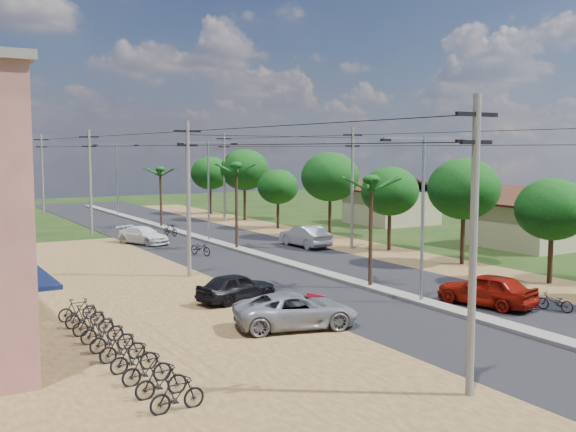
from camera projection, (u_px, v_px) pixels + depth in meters
name	position (u px, v px, depth m)	size (l,w,h in m)	color
ground	(421.00, 303.00, 32.35)	(160.00, 160.00, 0.00)	black
road	(270.00, 259.00, 45.20)	(12.00, 110.00, 0.04)	black
median	(249.00, 252.00, 47.76)	(1.00, 90.00, 0.18)	#605E56
dirt_lot_west	(63.00, 307.00, 31.61)	(18.00, 46.00, 0.04)	#543A1D
dirt_shoulder_east	(371.00, 250.00, 49.50)	(5.00, 90.00, 0.03)	#543A1D
house_east_near	(533.00, 215.00, 50.80)	(7.60, 7.50, 4.60)	tan
house_east_far	(391.00, 199.00, 66.73)	(7.60, 7.50, 4.60)	tan
tree_east_b	(552.00, 209.00, 36.65)	(4.00, 4.00, 5.83)	black
tree_east_c	(464.00, 189.00, 42.77)	(4.60, 4.60, 6.83)	black
tree_east_d	(390.00, 191.00, 48.67)	(4.20, 4.20, 6.13)	black
tree_east_e	(330.00, 177.00, 55.55)	(4.80, 4.80, 7.14)	black
tree_east_f	(278.00, 187.00, 62.32)	(3.80, 3.80, 5.52)	black
tree_east_g	(245.00, 170.00, 69.34)	(5.00, 5.00, 7.38)	black
tree_east_h	(210.00, 173.00, 76.11)	(4.40, 4.40, 6.52)	black
palm_median_near	(371.00, 185.00, 35.23)	(2.00, 2.00, 6.15)	black
palm_median_mid	(236.00, 170.00, 48.90)	(2.00, 2.00, 6.55)	black
palm_median_far	(160.00, 172.00, 62.67)	(2.00, 2.00, 5.85)	black
streetlight_near	(423.00, 204.00, 31.87)	(5.10, 0.18, 8.00)	gray
streetlight_mid	(208.00, 182.00, 53.29)	(5.10, 0.18, 8.00)	gray
streetlight_far	(117.00, 172.00, 74.71)	(5.10, 0.18, 8.00)	gray
utility_pole_w_a	(473.00, 239.00, 19.77)	(1.60, 0.24, 9.00)	#605E56
utility_pole_w_b	(188.00, 195.00, 38.62)	(1.60, 0.24, 9.00)	#605E56
utility_pole_w_c	(90.00, 180.00, 57.46)	(1.60, 0.24, 9.00)	#605E56
utility_pole_w_d	(42.00, 172.00, 75.46)	(1.60, 0.24, 9.00)	#605E56
utility_pole_e_b	(352.00, 185.00, 49.38)	(1.60, 0.24, 9.00)	#605E56
utility_pole_e_c	(224.00, 175.00, 68.23)	(1.60, 0.24, 9.00)	#605E56
car_red_near	(486.00, 290.00, 31.61)	(1.86, 4.63, 1.58)	maroon
car_silver_mid	(305.00, 237.00, 50.68)	(1.69, 4.86, 1.60)	gray
car_white_far	(143.00, 236.00, 52.26)	(1.86, 4.58, 1.33)	silver
car_parked_silver	(296.00, 311.00, 27.80)	(2.39, 5.18, 1.44)	gray
car_parked_dark	(236.00, 288.00, 32.59)	(1.64, 4.08, 1.39)	black
moto_rider_east	(555.00, 303.00, 30.58)	(0.58, 1.66, 0.87)	black
moto_rider_west_a	(201.00, 249.00, 46.59)	(0.68, 1.96, 1.03)	black
moto_rider_west_b	(170.00, 230.00, 56.85)	(0.50, 1.79, 1.07)	black
roadside_sign	(316.00, 304.00, 30.19)	(0.35, 1.08, 0.91)	#B61036
parked_scooter_row	(117.00, 344.00, 23.95)	(1.68, 12.24, 1.00)	black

